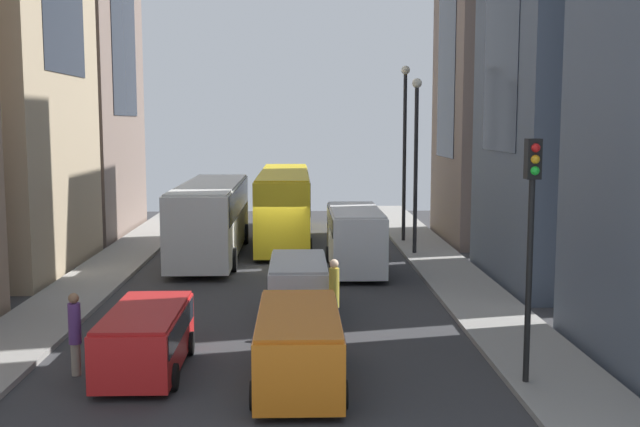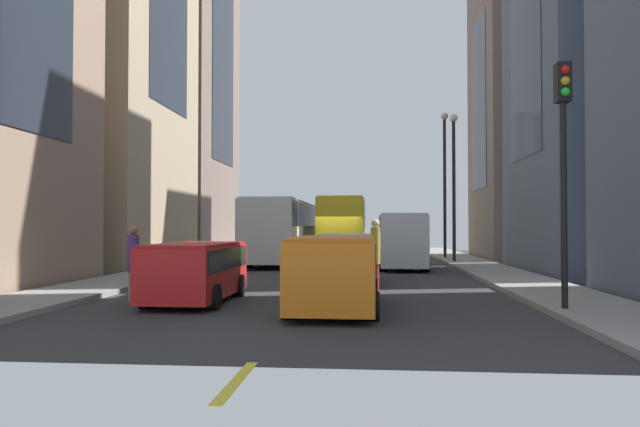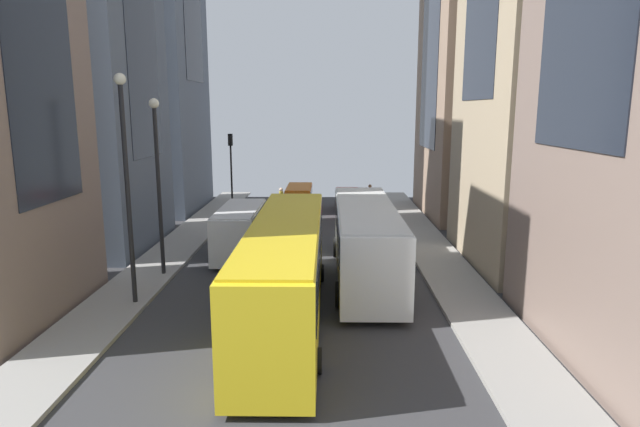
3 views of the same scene
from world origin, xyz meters
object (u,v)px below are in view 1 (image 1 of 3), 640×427
object	(u,v)px
car_silver_2	(298,282)
traffic_light_near_corner	(531,214)
city_bus_white	(211,213)
car_red_0	(146,335)
streetcar_yellow	(284,199)
pedestrian_crossing_near	(75,331)
car_orange_1	(299,342)
pedestrian_walking_far	(334,294)
delivery_van_white	(355,235)

from	to	relation	value
car_silver_2	traffic_light_near_corner	xyz separation A→B (m)	(5.22, -7.10, 3.03)
city_bus_white	car_silver_2	bearing A→B (deg)	-69.43
car_red_0	traffic_light_near_corner	world-z (taller)	traffic_light_near_corner
streetcar_yellow	pedestrian_crossing_near	world-z (taller)	streetcar_yellow
car_orange_1	pedestrian_walking_far	size ratio (longest dim) A/B	2.15
car_red_0	pedestrian_crossing_near	size ratio (longest dim) A/B	2.11
city_bus_white	car_silver_2	xyz separation A→B (m)	(3.91, -10.43, -0.99)
delivery_van_white	car_silver_2	size ratio (longest dim) A/B	1.40
city_bus_white	delivery_van_white	world-z (taller)	city_bus_white
car_red_0	city_bus_white	bearing A→B (deg)	90.65
delivery_van_white	traffic_light_near_corner	bearing A→B (deg)	-78.28
car_red_0	car_orange_1	bearing A→B (deg)	-16.15
car_silver_2	pedestrian_crossing_near	distance (m)	7.98
pedestrian_crossing_near	pedestrian_walking_far	world-z (taller)	pedestrian_walking_far
car_orange_1	car_silver_2	distance (m)	6.76
delivery_van_white	pedestrian_crossing_near	distance (m)	14.88
car_silver_2	pedestrian_crossing_near	world-z (taller)	pedestrian_crossing_near
streetcar_yellow	delivery_van_white	xyz separation A→B (m)	(3.03, -8.29, -0.61)
streetcar_yellow	city_bus_white	bearing A→B (deg)	-124.45
pedestrian_crossing_near	car_silver_2	bearing A→B (deg)	150.11
car_red_0	pedestrian_crossing_near	xyz separation A→B (m)	(-1.64, -0.21, 0.19)
car_silver_2	streetcar_yellow	bearing A→B (deg)	92.64
delivery_van_white	pedestrian_walking_far	xyz separation A→B (m)	(-1.32, -9.50, -0.30)
car_silver_2	pedestrian_walking_far	distance (m)	2.86
pedestrian_crossing_near	traffic_light_near_corner	world-z (taller)	traffic_light_near_corner
city_bus_white	traffic_light_near_corner	xyz separation A→B (m)	(9.13, -17.53, 2.03)
car_red_0	car_silver_2	distance (m)	6.80
streetcar_yellow	car_silver_2	size ratio (longest dim) A/B	3.22
city_bus_white	car_red_0	world-z (taller)	city_bus_white
car_orange_1	car_silver_2	xyz separation A→B (m)	(0.00, 6.76, -0.02)
city_bus_white	streetcar_yellow	size ratio (longest dim) A/B	0.85
streetcar_yellow	delivery_van_white	size ratio (longest dim) A/B	2.30
traffic_light_near_corner	car_silver_2	bearing A→B (deg)	126.31
city_bus_white	traffic_light_near_corner	world-z (taller)	traffic_light_near_corner
pedestrian_walking_far	car_silver_2	bearing A→B (deg)	-47.27
streetcar_yellow	pedestrian_walking_far	world-z (taller)	streetcar_yellow
city_bus_white	pedestrian_walking_far	world-z (taller)	city_bus_white
traffic_light_near_corner	city_bus_white	bearing A→B (deg)	117.52
pedestrian_crossing_near	pedestrian_walking_far	bearing A→B (deg)	129.24
streetcar_yellow	car_red_0	world-z (taller)	streetcar_yellow
streetcar_yellow	car_red_0	bearing A→B (deg)	-98.30
city_bus_white	streetcar_yellow	distance (m)	5.69
streetcar_yellow	car_red_0	size ratio (longest dim) A/B	3.19
pedestrian_crossing_near	car_red_0	bearing A→B (deg)	109.88
delivery_van_white	pedestrian_walking_far	bearing A→B (deg)	-97.90
delivery_van_white	pedestrian_crossing_near	world-z (taller)	delivery_van_white
car_orange_1	pedestrian_crossing_near	distance (m)	5.44
car_silver_2	traffic_light_near_corner	distance (m)	9.32
city_bus_white	pedestrian_walking_far	bearing A→B (deg)	-69.39
delivery_van_white	car_orange_1	bearing A→B (deg)	-99.75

